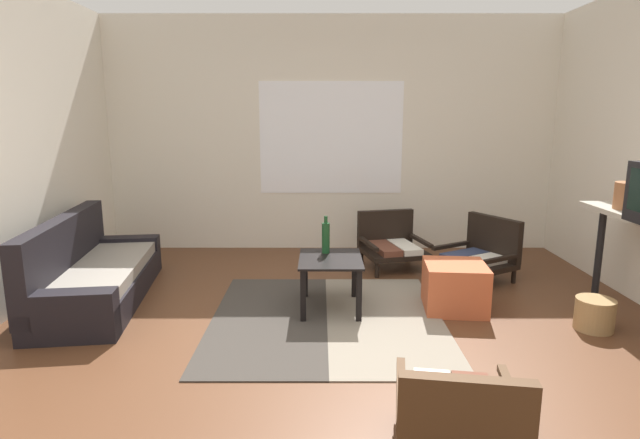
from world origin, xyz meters
TOP-DOWN VIEW (x-y plane):
  - ground_plane at (0.00, 0.00)m, footprint 7.80×7.80m
  - far_wall_with_window at (0.00, 3.06)m, footprint 5.60×0.13m
  - area_rug at (-0.07, 0.77)m, footprint 1.82×1.96m
  - couch at (-2.09, 1.18)m, footprint 0.92×1.91m
  - coffee_table at (-0.04, 0.99)m, footprint 0.51×0.63m
  - armchair_by_window at (0.62, 2.21)m, footprint 0.74×0.71m
  - armchair_striped_foreground at (0.50, -0.94)m, footprint 0.65×0.72m
  - armchair_corner at (1.46, 1.83)m, footprint 0.80×0.83m
  - ottoman_orange at (0.98, 0.99)m, footprint 0.53×0.53m
  - clay_vase at (2.32, 0.94)m, footprint 0.23×0.23m
  - glass_bottle at (-0.08, 1.15)m, footprint 0.07×0.07m
  - wicker_basket at (1.93, 0.57)m, footprint 0.28×0.28m

SIDE VIEW (x-z plane):
  - ground_plane at x=0.00m, z-range 0.00..0.00m
  - area_rug at x=-0.07m, z-range 0.00..0.01m
  - wicker_basket at x=1.93m, z-range 0.00..0.24m
  - ottoman_orange at x=0.98m, z-range 0.00..0.39m
  - couch at x=-2.09m, z-range -0.14..0.60m
  - armchair_striped_foreground at x=0.50m, z-range -0.02..0.52m
  - armchair_corner at x=1.46m, z-range -0.04..0.56m
  - armchair_by_window at x=0.62m, z-range -0.03..0.55m
  - coffee_table at x=-0.04m, z-range 0.13..0.57m
  - glass_bottle at x=-0.08m, z-range 0.42..0.73m
  - clay_vase at x=2.32m, z-range 0.82..1.12m
  - far_wall_with_window at x=0.00m, z-range 0.00..2.70m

